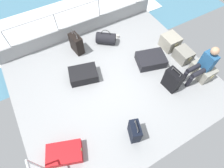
% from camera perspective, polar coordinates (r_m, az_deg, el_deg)
% --- Properties ---
extents(ground_plane, '(4.40, 5.20, 0.06)m').
position_cam_1_polar(ground_plane, '(4.88, 0.87, 0.60)').
color(ground_plane, '#939699').
extents(gunwale_port, '(0.06, 5.20, 0.45)m').
position_cam_1_polar(gunwale_port, '(6.04, -9.97, 17.10)').
color(gunwale_port, '#939699').
rests_on(gunwale_port, ground_plane).
extents(railing_port, '(0.04, 4.20, 1.02)m').
position_cam_1_polar(railing_port, '(5.70, -10.84, 21.35)').
color(railing_port, silver).
rests_on(railing_port, ground_plane).
extents(sea_wake, '(12.00, 12.00, 0.01)m').
position_cam_1_polar(sea_wake, '(7.48, -14.03, 19.67)').
color(sea_wake, teal).
rests_on(sea_wake, ground_plane).
extents(cargo_crate_0, '(0.53, 0.46, 0.41)m').
position_cam_1_polar(cargo_crate_0, '(5.81, 18.09, 12.70)').
color(cargo_crate_0, '#9E9989').
rests_on(cargo_crate_0, ground_plane).
extents(cargo_crate_1, '(0.52, 0.38, 0.35)m').
position_cam_1_polar(cargo_crate_1, '(5.60, 21.82, 8.65)').
color(cargo_crate_1, gray).
rests_on(cargo_crate_1, ground_plane).
extents(cargo_crate_2, '(0.63, 0.41, 0.38)m').
position_cam_1_polar(cargo_crate_2, '(5.42, 26.89, 3.86)').
color(cargo_crate_2, gray).
rests_on(cargo_crate_2, ground_plane).
extents(passenger_seated, '(0.34, 0.66, 1.08)m').
position_cam_1_polar(passenger_seated, '(5.04, 27.16, 5.59)').
color(passenger_seated, '#26598C').
rests_on(passenger_seated, ground_plane).
extents(suitcase_0, '(0.41, 0.31, 0.64)m').
position_cam_1_polar(suitcase_0, '(4.01, 7.22, -14.81)').
color(suitcase_0, black).
rests_on(suitcase_0, ground_plane).
extents(suitcase_1, '(0.70, 0.85, 0.28)m').
position_cam_1_polar(suitcase_1, '(4.88, -9.12, 3.00)').
color(suitcase_1, black).
rests_on(suitcase_1, ground_plane).
extents(suitcase_2, '(0.67, 0.84, 0.23)m').
position_cam_1_polar(suitcase_2, '(4.14, -14.92, -20.67)').
color(suitcase_2, red).
rests_on(suitcase_2, ground_plane).
extents(suitcase_3, '(0.47, 0.29, 0.72)m').
position_cam_1_polar(suitcase_3, '(5.47, -11.28, 12.50)').
color(suitcase_3, black).
rests_on(suitcase_3, ground_plane).
extents(suitcase_4, '(0.45, 0.28, 0.69)m').
position_cam_1_polar(suitcase_4, '(4.77, 18.72, 1.21)').
color(suitcase_4, black).
rests_on(suitcase_4, ground_plane).
extents(suitcase_5, '(0.79, 0.92, 0.26)m').
position_cam_1_polar(suitcase_5, '(5.28, 12.33, 7.60)').
color(suitcase_5, black).
rests_on(suitcase_5, ground_plane).
extents(duffel_bag, '(0.63, 0.68, 0.49)m').
position_cam_1_polar(duffel_bag, '(5.71, -1.97, 14.44)').
color(duffel_bag, black).
rests_on(duffel_bag, ground_plane).
extents(paper_cup, '(0.08, 0.08, 0.10)m').
position_cam_1_polar(paper_cup, '(5.95, 1.81, 15.04)').
color(paper_cup, white).
rests_on(paper_cup, ground_plane).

